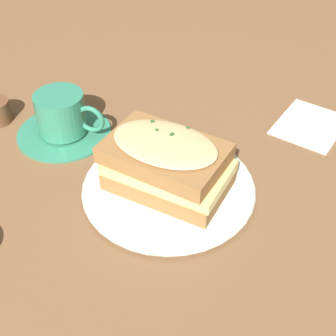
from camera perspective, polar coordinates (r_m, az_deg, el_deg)
name	(u,v)px	position (r m, az deg, el deg)	size (l,w,h in m)	color
ground_plane	(167,198)	(0.62, -0.13, -3.62)	(2.40, 2.40, 0.00)	brown
dinner_plate	(168,188)	(0.62, 0.00, -2.41)	(0.23, 0.23, 0.01)	silver
sandwich	(167,164)	(0.60, -0.17, 0.52)	(0.14, 0.18, 0.07)	olive
teacup_with_saucer	(63,118)	(0.73, -12.72, 5.94)	(0.14, 0.14, 0.07)	#338466
napkin	(310,125)	(0.77, 16.92, 5.09)	(0.11, 0.09, 0.00)	white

